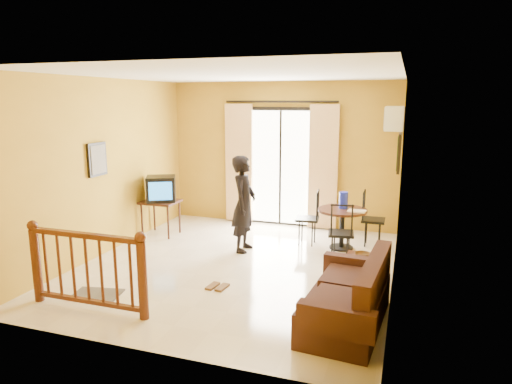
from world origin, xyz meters
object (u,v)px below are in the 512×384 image
(television, at_px, (161,189))
(standing_person, at_px, (244,204))
(dining_table, at_px, (342,218))
(coffee_table, at_px, (361,269))
(sofa, at_px, (351,300))

(television, bearing_deg, standing_person, -38.00)
(dining_table, bearing_deg, standing_person, -158.21)
(coffee_table, relative_size, standing_person, 0.50)
(standing_person, bearing_deg, dining_table, -70.73)
(sofa, bearing_deg, coffee_table, 94.74)
(dining_table, xyz_separation_m, sofa, (0.47, -2.64, -0.24))
(dining_table, height_order, standing_person, standing_person)
(television, xyz_separation_m, sofa, (3.72, -2.38, -0.58))
(sofa, relative_size, standing_person, 1.07)
(television, distance_m, dining_table, 3.27)
(television, height_order, coffee_table, television)
(television, bearing_deg, sofa, -59.19)
(television, bearing_deg, dining_table, -22.01)
(television, distance_m, coffee_table, 3.97)
(coffee_table, xyz_separation_m, sofa, (0.00, -1.13, 0.06))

